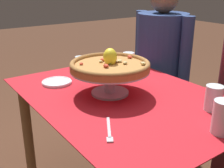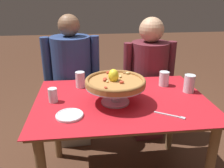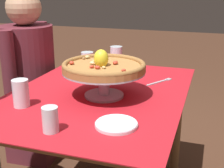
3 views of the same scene
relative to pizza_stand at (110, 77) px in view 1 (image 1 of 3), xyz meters
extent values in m
cylinder|color=olive|center=(-0.47, -0.30, -0.46)|extent=(0.06, 0.06, 0.68)
cylinder|color=olive|center=(-0.47, 0.39, -0.46)|extent=(0.06, 0.06, 0.68)
cube|color=olive|center=(0.05, 0.04, -0.11)|extent=(1.16, 0.82, 0.02)
cube|color=red|center=(0.05, 0.04, -0.09)|extent=(1.20, 0.86, 0.00)
cylinder|color=#B7B7C1|center=(0.00, 0.00, -0.08)|extent=(0.19, 0.19, 0.01)
cylinder|color=#B7B7C1|center=(0.00, 0.00, -0.02)|extent=(0.05, 0.05, 0.11)
cylinder|color=#B7B7C1|center=(0.00, 0.00, 0.04)|extent=(0.40, 0.40, 0.01)
cylinder|color=#AD753D|center=(0.00, 0.00, 0.05)|extent=(0.40, 0.40, 0.03)
torus|color=olive|center=(0.00, 0.00, 0.07)|extent=(0.40, 0.40, 0.02)
ellipsoid|color=#C63D28|center=(-0.06, 0.04, 0.07)|extent=(0.03, 0.03, 0.01)
ellipsoid|color=#996B42|center=(0.00, 0.04, 0.07)|extent=(0.02, 0.02, 0.01)
ellipsoid|color=tan|center=(-0.05, -0.02, 0.07)|extent=(0.02, 0.03, 0.01)
ellipsoid|color=#996B42|center=(0.08, 0.14, 0.07)|extent=(0.02, 0.02, 0.01)
ellipsoid|color=beige|center=(0.00, 0.06, 0.07)|extent=(0.03, 0.03, 0.01)
ellipsoid|color=tan|center=(0.10, 0.13, 0.07)|extent=(0.03, 0.02, 0.02)
ellipsoid|color=#C63D28|center=(-0.07, 0.01, 0.07)|extent=(0.03, 0.03, 0.02)
ellipsoid|color=#C63D28|center=(0.03, -0.05, 0.07)|extent=(0.03, 0.03, 0.02)
ellipsoid|color=tan|center=(0.04, 0.06, 0.07)|extent=(0.02, 0.03, 0.01)
ellipsoid|color=#C63D28|center=(-0.07, -0.12, 0.07)|extent=(0.03, 0.03, 0.01)
ellipsoid|color=#4C7533|center=(0.00, 0.00, 0.07)|extent=(0.03, 0.03, 0.01)
ellipsoid|color=#C63D28|center=(-0.03, 0.15, 0.07)|extent=(0.03, 0.03, 0.02)
ellipsoid|color=yellow|center=(-0.01, 0.01, 0.10)|extent=(0.10, 0.10, 0.09)
cylinder|color=silver|center=(0.42, 0.26, -0.03)|extent=(0.08, 0.08, 0.11)
cylinder|color=silver|center=(0.42, 0.26, -0.05)|extent=(0.07, 0.07, 0.07)
cylinder|color=white|center=(-0.24, 0.31, -0.03)|extent=(0.07, 0.07, 0.12)
cylinder|color=silver|center=(-0.24, 0.31, -0.05)|extent=(0.06, 0.06, 0.08)
cylinder|color=silver|center=(-0.42, 0.06, -0.04)|extent=(0.06, 0.06, 0.10)
cylinder|color=silver|center=(-0.42, 0.06, -0.06)|extent=(0.05, 0.05, 0.06)
cylinder|color=silver|center=(0.57, 0.12, -0.02)|extent=(0.08, 0.08, 0.13)
cylinder|color=silver|center=(0.57, 0.12, -0.06)|extent=(0.07, 0.07, 0.06)
cylinder|color=white|center=(-0.30, -0.16, -0.08)|extent=(0.17, 0.17, 0.01)
torus|color=white|center=(-0.30, -0.16, -0.08)|extent=(0.17, 0.17, 0.01)
cube|color=#B7B7C1|center=(0.29, -0.21, -0.09)|extent=(0.14, 0.10, 0.01)
cube|color=#B7B7C1|center=(0.37, -0.26, -0.09)|extent=(0.04, 0.04, 0.01)
cube|color=gray|center=(-0.32, 0.67, -0.58)|extent=(0.29, 0.33, 0.45)
cylinder|color=navy|center=(-0.32, 0.67, -0.06)|extent=(0.37, 0.37, 0.60)
cylinder|color=navy|center=(-0.54, 0.67, -0.01)|extent=(0.08, 0.08, 0.51)
cylinder|color=navy|center=(-0.10, 0.68, -0.01)|extent=(0.08, 0.08, 0.51)
camera|label=1|loc=(1.09, -0.76, 0.46)|focal=45.04mm
camera|label=2|loc=(-0.19, -1.42, 0.61)|focal=37.62mm
camera|label=3|loc=(-1.34, -0.49, 0.44)|focal=49.83mm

